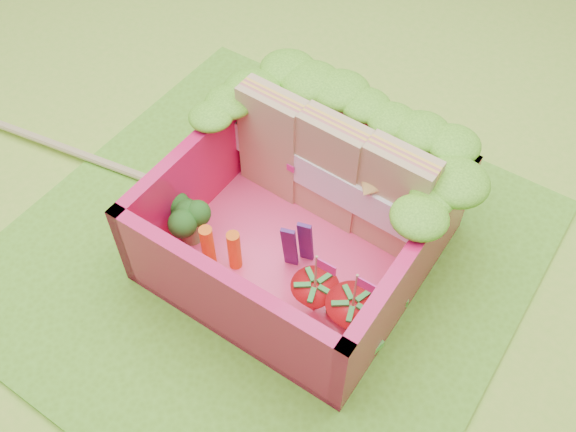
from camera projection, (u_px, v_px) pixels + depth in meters
The scene contains 13 objects.
ground at pixel (266, 255), 3.49m from camera, with size 14.00×14.00×0.00m, color #8FC838.
placemat at pixel (265, 254), 3.48m from camera, with size 2.60×2.60×0.03m, color #63AA26.
bento_floor at pixel (299, 248), 3.45m from camera, with size 1.30×1.30×0.05m, color #FF4179.
bento_box at pixel (300, 219), 3.26m from camera, with size 1.30×1.30×0.55m.
lettuce_ruffle at pixel (350, 121), 3.23m from camera, with size 1.43×0.77×0.11m.
sandwich_stack at pixel (332, 171), 3.33m from camera, with size 1.19×0.22×0.66m.
broccoli at pixel (188, 216), 3.32m from camera, with size 0.33×0.33×0.26m.
carrot_sticks at pixel (220, 248), 3.26m from camera, with size 0.19×0.14×0.28m.
purple_wedges at pixel (298, 245), 3.20m from camera, with size 0.12×0.11×0.38m.
strawberry_left at pixel (314, 298), 3.09m from camera, with size 0.23×0.23×0.47m.
strawberry_right at pixel (351, 317), 3.01m from camera, with size 0.26×0.26×0.50m.
snap_peas at pixel (365, 311), 3.16m from camera, with size 0.33×0.39×0.05m.
chopsticks at pixel (123, 170), 3.81m from camera, with size 2.26×0.42×0.05m.
Camera 1 is at (1.22, -1.59, 2.87)m, focal length 40.00 mm.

